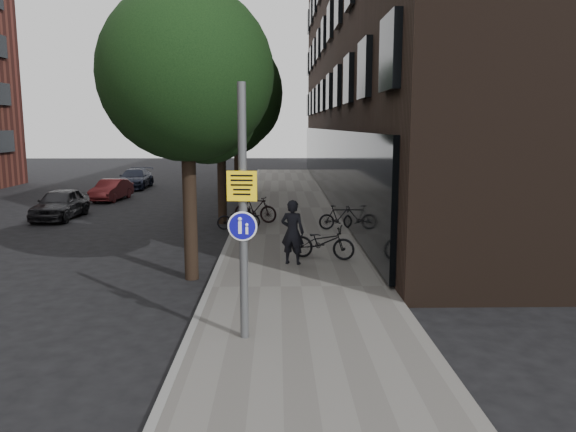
{
  "coord_description": "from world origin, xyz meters",
  "views": [
    {
      "loc": [
        -0.33,
        -9.94,
        4.02
      ],
      "look_at": [
        -0.09,
        2.53,
        2.0
      ],
      "focal_mm": 35.0,
      "sensor_mm": 36.0,
      "label": 1
    }
  ],
  "objects_px": {
    "pedestrian": "(292,232)",
    "parked_car_near": "(60,204)",
    "parked_bike_facade_near": "(323,242)",
    "signpost": "(243,213)"
  },
  "relations": [
    {
      "from": "pedestrian",
      "to": "parked_car_near",
      "type": "distance_m",
      "value": 13.17
    },
    {
      "from": "pedestrian",
      "to": "parked_bike_facade_near",
      "type": "bearing_deg",
      "value": -128.89
    },
    {
      "from": "signpost",
      "to": "pedestrian",
      "type": "bearing_deg",
      "value": 85.49
    },
    {
      "from": "signpost",
      "to": "parked_car_near",
      "type": "relative_size",
      "value": 1.21
    },
    {
      "from": "pedestrian",
      "to": "parked_car_near",
      "type": "bearing_deg",
      "value": -24.36
    },
    {
      "from": "pedestrian",
      "to": "parked_bike_facade_near",
      "type": "height_order",
      "value": "pedestrian"
    },
    {
      "from": "signpost",
      "to": "parked_bike_facade_near",
      "type": "distance_m",
      "value": 6.76
    },
    {
      "from": "signpost",
      "to": "parked_car_near",
      "type": "bearing_deg",
      "value": 127.65
    },
    {
      "from": "signpost",
      "to": "pedestrian",
      "type": "xyz_separation_m",
      "value": [
        1.04,
        5.59,
        -1.43
      ]
    },
    {
      "from": "pedestrian",
      "to": "parked_car_near",
      "type": "relative_size",
      "value": 0.48
    }
  ]
}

